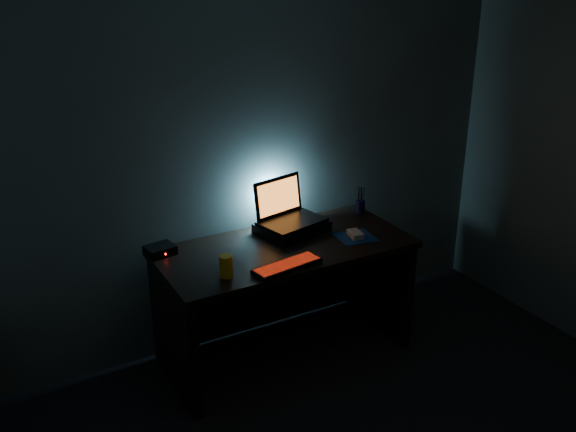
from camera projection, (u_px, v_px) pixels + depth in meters
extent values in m
cube|color=#444E47|center=(255.00, 148.00, 3.89)|extent=(3.50, 0.00, 2.50)
cube|color=black|center=(285.00, 249.00, 3.78)|extent=(1.50, 0.70, 0.04)
cube|color=black|center=(174.00, 335.00, 3.60)|extent=(0.06, 0.64, 0.71)
cube|color=black|center=(379.00, 278.00, 4.24)|extent=(0.06, 0.64, 0.71)
cube|color=black|center=(261.00, 282.00, 4.19)|extent=(1.38, 0.02, 0.65)
cube|color=black|center=(292.00, 227.00, 3.95)|extent=(0.46, 0.38, 0.06)
cube|color=black|center=(292.00, 221.00, 3.93)|extent=(0.43, 0.34, 0.02)
cube|color=black|center=(278.00, 196.00, 3.97)|extent=(0.36, 0.12, 0.24)
cube|color=orange|center=(279.00, 197.00, 3.97)|extent=(0.32, 0.10, 0.20)
cube|color=black|center=(287.00, 266.00, 3.50)|extent=(0.41, 0.18, 0.02)
cube|color=red|center=(287.00, 264.00, 3.50)|extent=(0.39, 0.16, 0.00)
cube|color=navy|center=(355.00, 237.00, 3.88)|extent=(0.25, 0.23, 0.00)
cube|color=#999A9E|center=(355.00, 234.00, 3.87)|extent=(0.08, 0.12, 0.03)
cylinder|color=black|center=(360.00, 207.00, 4.23)|extent=(0.07, 0.07, 0.09)
cylinder|color=#DAA60B|center=(226.00, 266.00, 3.39)|extent=(0.09, 0.09, 0.12)
cube|color=black|center=(160.00, 250.00, 3.65)|extent=(0.18, 0.15, 0.05)
sphere|color=#FF0C07|center=(166.00, 254.00, 3.60)|extent=(0.01, 0.01, 0.01)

